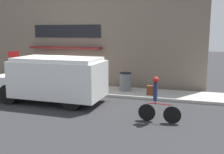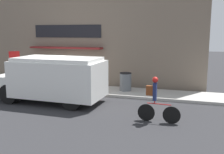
{
  "view_description": "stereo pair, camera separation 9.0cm",
  "coord_description": "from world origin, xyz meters",
  "px_view_note": "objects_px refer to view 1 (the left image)",
  "views": [
    {
      "loc": [
        6.79,
        -12.47,
        3.33
      ],
      "look_at": [
        3.11,
        -0.2,
        1.1
      ],
      "focal_mm": 42.0,
      "sensor_mm": 36.0,
      "label": 1
    },
    {
      "loc": [
        6.87,
        -12.44,
        3.33
      ],
      "look_at": [
        3.11,
        -0.2,
        1.1
      ],
      "focal_mm": 42.0,
      "sensor_mm": 36.0,
      "label": 2
    }
  ],
  "objects_px": {
    "cyclist": "(156,100)",
    "trash_bin": "(125,82)",
    "school_bus": "(53,79)",
    "stop_sign_post": "(14,62)"
  },
  "relations": [
    {
      "from": "stop_sign_post",
      "to": "trash_bin",
      "type": "relative_size",
      "value": 2.15
    },
    {
      "from": "school_bus",
      "to": "stop_sign_post",
      "type": "relative_size",
      "value": 2.49
    },
    {
      "from": "school_bus",
      "to": "trash_bin",
      "type": "xyz_separation_m",
      "value": [
        2.82,
        2.79,
        -0.51
      ]
    },
    {
      "from": "cyclist",
      "to": "stop_sign_post",
      "type": "bearing_deg",
      "value": 161.33
    },
    {
      "from": "school_bus",
      "to": "cyclist",
      "type": "relative_size",
      "value": 3.09
    },
    {
      "from": "cyclist",
      "to": "trash_bin",
      "type": "distance_m",
      "value": 4.74
    },
    {
      "from": "stop_sign_post",
      "to": "cyclist",
      "type": "bearing_deg",
      "value": -21.63
    },
    {
      "from": "cyclist",
      "to": "stop_sign_post",
      "type": "xyz_separation_m",
      "value": [
        -8.68,
        3.44,
        0.72
      ]
    },
    {
      "from": "cyclist",
      "to": "trash_bin",
      "type": "height_order",
      "value": "cyclist"
    },
    {
      "from": "school_bus",
      "to": "trash_bin",
      "type": "bearing_deg",
      "value": 45.85
    }
  ]
}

